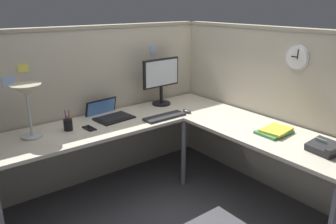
{
  "coord_description": "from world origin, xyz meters",
  "views": [
    {
      "loc": [
        -1.81,
        -2.14,
        1.78
      ],
      "look_at": [
        -0.06,
        0.13,
        0.84
      ],
      "focal_mm": 35.32,
      "sensor_mm": 36.0,
      "label": 1
    }
  ],
  "objects": [
    {
      "name": "laptop",
      "position": [
        -0.41,
        0.62,
        0.75
      ],
      "size": [
        0.38,
        0.41,
        0.22
      ],
      "color": "black",
      "rests_on": "desk"
    },
    {
      "name": "desk_lamp_dome",
      "position": [
        -1.15,
        0.54,
        1.09
      ],
      "size": [
        0.24,
        0.24,
        0.44
      ],
      "color": "#B7BABF",
      "rests_on": "desk"
    },
    {
      "name": "pinned_note_middle",
      "position": [
        0.26,
        0.82,
        1.31
      ],
      "size": [
        0.06,
        0.0,
        0.1
      ],
      "primitive_type": "cube",
      "color": "#99B7E5"
    },
    {
      "name": "pinned_note_rightmost",
      "position": [
        -1.09,
        0.82,
        1.25
      ],
      "size": [
        0.09,
        0.0,
        0.06
      ],
      "primitive_type": "cube",
      "color": "#EAD84C"
    },
    {
      "name": "ground_plane",
      "position": [
        0.0,
        0.0,
        0.0
      ],
      "size": [
        6.8,
        6.8,
        0.0
      ],
      "primitive_type": "plane",
      "color": "#47474C"
    },
    {
      "name": "monitor",
      "position": [
        0.24,
        0.64,
        1.02
      ],
      "size": [
        0.46,
        0.2,
        0.5
      ],
      "color": "black",
      "rests_on": "desk"
    },
    {
      "name": "book_stack",
      "position": [
        0.49,
        -0.63,
        0.75
      ],
      "size": [
        0.3,
        0.23,
        0.04
      ],
      "color": "#3F7F4C",
      "rests_on": "desk"
    },
    {
      "name": "computer_mouse",
      "position": [
        0.27,
        0.25,
        0.75
      ],
      "size": [
        0.06,
        0.1,
        0.03
      ],
      "primitive_type": "ellipsoid",
      "color": "#38383D",
      "rests_on": "desk"
    },
    {
      "name": "office_phone",
      "position": [
        0.46,
        -1.08,
        0.77
      ],
      "size": [
        0.21,
        0.22,
        0.11
      ],
      "color": "#232326",
      "rests_on": "desk"
    },
    {
      "name": "keyboard",
      "position": [
        -0.0,
        0.26,
        0.74
      ],
      "size": [
        0.43,
        0.14,
        0.02
      ],
      "primitive_type": "cube",
      "rotation": [
        0.0,
        0.0,
        0.01
      ],
      "color": "#232326",
      "rests_on": "desk"
    },
    {
      "name": "cubicle_wall_back",
      "position": [
        -0.36,
        0.87,
        0.79
      ],
      "size": [
        2.57,
        0.12,
        1.58
      ],
      "color": "#B7AD99",
      "rests_on": "ground"
    },
    {
      "name": "cubicle_wall_right",
      "position": [
        0.87,
        -0.27,
        0.79
      ],
      "size": [
        0.12,
        2.37,
        1.58
      ],
      "color": "#B7AD99",
      "rests_on": "ground"
    },
    {
      "name": "pen_cup",
      "position": [
        -0.86,
        0.51,
        0.78
      ],
      "size": [
        0.08,
        0.08,
        0.18
      ],
      "color": "black",
      "rests_on": "desk"
    },
    {
      "name": "pinned_note_leftmost",
      "position": [
        -1.21,
        0.82,
        1.16
      ],
      "size": [
        0.1,
        0.0,
        0.08
      ],
      "primitive_type": "cube",
      "color": "#99B7E5"
    },
    {
      "name": "desk",
      "position": [
        -0.15,
        -0.05,
        0.63
      ],
      "size": [
        2.35,
        2.15,
        0.73
      ],
      "color": "beige",
      "rests_on": "ground"
    },
    {
      "name": "wall_clock",
      "position": [
        0.82,
        -0.57,
        1.33
      ],
      "size": [
        0.04,
        0.22,
        0.22
      ],
      "color": "#B7BABF"
    },
    {
      "name": "cell_phone",
      "position": [
        -0.7,
        0.43,
        0.73
      ],
      "size": [
        0.08,
        0.15,
        0.01
      ],
      "primitive_type": "cube",
      "rotation": [
        0.0,
        0.0,
        0.08
      ],
      "color": "black",
      "rests_on": "desk"
    }
  ]
}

